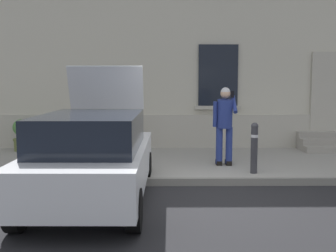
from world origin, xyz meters
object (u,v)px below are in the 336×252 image
hatchback_car_white (93,155)px  planter_olive (22,134)px  person_on_phone (225,121)px  bollard_near_person (254,146)px  bollard_far_left (39,146)px  planter_terracotta (119,135)px

hatchback_car_white → planter_olive: hatchback_car_white is taller
hatchback_car_white → person_on_phone: 3.41m
person_on_phone → bollard_near_person: bearing=-67.2°
bollard_near_person → bollard_far_left: (-4.38, 0.00, 0.00)m
bollard_near_person → planter_olive: bollard_near_person is taller
bollard_far_left → planter_terracotta: 2.91m
hatchback_car_white → bollard_near_person: (3.03, 1.48, -0.09)m
bollard_near_person → planter_terracotta: (-3.04, 2.58, -0.11)m
hatchback_car_white → person_on_phone: (2.53, 2.26, 0.35)m
bollard_far_left → bollard_near_person: bearing=0.0°
bollard_near_person → bollard_far_left: size_ratio=1.00×
hatchback_car_white → bollard_far_left: size_ratio=3.91×
planter_terracotta → bollard_far_left: bearing=-117.5°
hatchback_car_white → planter_terracotta: size_ratio=4.76×
hatchback_car_white → planter_terracotta: bearing=90.1°
bollard_far_left → planter_olive: (-1.33, 2.78, -0.11)m
hatchback_car_white → bollard_near_person: size_ratio=3.91×
bollard_near_person → person_on_phone: size_ratio=0.60×
bollard_far_left → person_on_phone: size_ratio=0.60×
bollard_far_left → hatchback_car_white: bearing=-47.6°
person_on_phone → planter_olive: person_on_phone is taller
planter_olive → planter_terracotta: bearing=-4.2°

